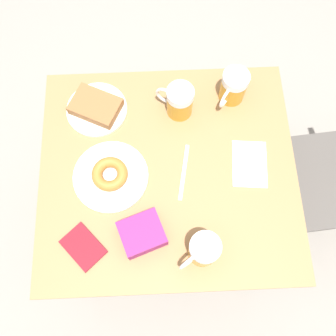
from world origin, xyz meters
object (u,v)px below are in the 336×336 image
Objects in this scene: fork at (184,172)px; blue_pouch at (142,234)px; plate_with_donut at (110,175)px; napkin_folded at (249,164)px; plate_with_cake at (96,107)px; beer_mug_right at (179,101)px; beer_mug_left at (233,87)px; passport_near_edge at (83,247)px; beer_mug_center at (203,250)px.

blue_pouch reaches higher than fork.
plate_with_donut is 1.57× the size of blue_pouch.
plate_with_donut reaches higher than napkin_folded.
plate_with_cake is 1.66× the size of beer_mug_right.
beer_mug_left and beer_mug_right have the same top height.
fork is at bearing 91.30° from plate_with_donut.
plate_with_donut is at bearing 11.44° from plate_with_cake.
beer_mug_left is 0.79× the size of passport_near_edge.
beer_mug_left is (-0.03, 0.46, 0.04)m from plate_with_cake.
plate_with_cake is at bearing -147.10° from beer_mug_center.
beer_mug_left reaches higher than fork.
fork is 1.23× the size of passport_near_edge.
plate_with_donut is 0.22m from blue_pouch.
napkin_folded is at bearing 46.50° from beer_mug_right.
plate_with_donut is at bearing -88.70° from fork.
plate_with_cake is 1.35× the size of blue_pouch.
blue_pouch reaches higher than plate_with_cake.
plate_with_donut is at bearing -56.19° from beer_mug_left.
beer_mug_center is 0.64× the size of fork.
beer_mug_left is 0.70m from passport_near_edge.
beer_mug_right is at bearing -76.14° from beer_mug_left.
beer_mug_left is (-0.28, 0.41, 0.05)m from plate_with_donut.
plate_with_donut is at bearing -153.03° from blue_pouch.
blue_pouch is (0.19, 0.10, 0.02)m from plate_with_donut.
beer_mug_center is 0.79× the size of blue_pouch.
beer_mug_center is at bearing 4.93° from beer_mug_right.
beer_mug_right is at bearing 145.38° from passport_near_edge.
fork is (-0.26, -0.04, -0.06)m from beer_mug_center.
plate_with_cake reaches higher than napkin_folded.
plate_with_cake is 0.28m from beer_mug_right.
beer_mug_center reaches higher than plate_with_donut.
plate_with_cake is 0.54m from napkin_folded.
passport_near_edge is at bearing -44.89° from beer_mug_left.
beer_mug_center is 0.48m from beer_mug_right.
fork is 0.24m from blue_pouch.
plate_with_donut is at bearing -87.04° from napkin_folded.
beer_mug_right is at bearing 162.75° from blue_pouch.
beer_mug_center is (0.49, 0.32, 0.04)m from plate_with_cake.
plate_with_cake is at bearing -168.56° from plate_with_donut.
plate_with_donut reaches higher than fork.
plate_with_cake is 0.25m from plate_with_donut.
plate_with_donut is 0.23m from passport_near_edge.
passport_near_edge is (-0.03, -0.35, -0.06)m from beer_mug_center.
napkin_folded is (-0.27, 0.18, -0.06)m from beer_mug_center.
plate_with_donut is 0.50m from beer_mug_left.
beer_mug_right is 0.55m from passport_near_edge.
beer_mug_left reaches higher than blue_pouch.
beer_mug_right is 0.31m from napkin_folded.
beer_mug_left is 0.72× the size of napkin_folded.
passport_near_edge is (0.24, -0.53, 0.00)m from napkin_folded.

